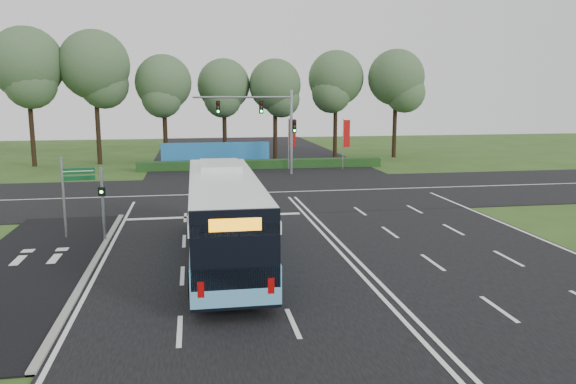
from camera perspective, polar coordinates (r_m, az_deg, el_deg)
name	(u,v)px	position (r m, az deg, el deg)	size (l,w,h in m)	color
ground	(324,236)	(26.99, 3.69, -4.48)	(120.00, 120.00, 0.00)	#2D4918
road_main	(324,236)	(26.98, 3.69, -4.44)	(20.00, 120.00, 0.04)	black
road_cross	(284,192)	(38.50, -0.41, -0.02)	(120.00, 14.00, 0.05)	black
bike_path	(30,268)	(24.27, -24.77, -7.01)	(5.00, 18.00, 0.06)	black
kerb_strip	(94,264)	(23.74, -19.14, -6.93)	(0.25, 18.00, 0.12)	gray
city_bus	(224,216)	(22.69, -6.51, -2.47)	(2.87, 12.98, 3.72)	#5DABD9
pedestrian_signal	(103,201)	(26.88, -18.31, -0.92)	(0.32, 0.42, 3.45)	gray
street_sign	(71,187)	(27.97, -21.21, 0.47)	(1.50, 0.26, 3.85)	gray
banner_flag_mid	(291,136)	(49.80, 0.34, 5.70)	(0.67, 0.15, 4.57)	gray
banner_flag_right	(346,137)	(49.88, 5.88, 5.62)	(0.66, 0.14, 4.51)	gray
traffic_light_gantry	(270,119)	(46.39, -1.86, 7.46)	(8.41, 0.28, 7.00)	gray
hedge	(262,164)	(50.68, -2.68, 2.84)	(22.00, 1.20, 0.80)	#133614
blue_hoarding	(216,154)	(52.76, -7.34, 3.82)	(10.00, 0.30, 2.20)	#2271BC
eucalyptus_row	(204,75)	(56.52, -8.58, 11.67)	(41.79, 9.06, 12.68)	black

